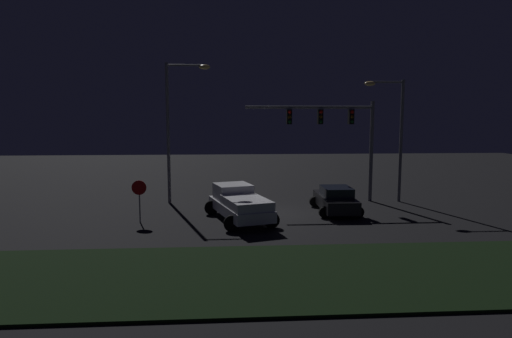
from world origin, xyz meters
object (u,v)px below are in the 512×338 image
pickup_truck (239,202)px  street_lamp_right (393,125)px  stop_sign (139,193)px  car_sedan (335,200)px  street_lamp_left (176,117)px  traffic_signal_gantry (335,126)px

pickup_truck → street_lamp_right: 11.69m
pickup_truck → street_lamp_right: size_ratio=0.73×
street_lamp_right → stop_sign: size_ratio=3.51×
pickup_truck → car_sedan: 5.85m
pickup_truck → stop_sign: (-5.15, -0.22, 0.56)m
car_sedan → street_lamp_left: (-9.40, 3.37, 4.78)m
traffic_signal_gantry → stop_sign: traffic_signal_gantry is taller
pickup_truck → street_lamp_right: (10.05, 4.47, 3.96)m
street_lamp_right → street_lamp_left: bearing=178.1°
car_sedan → street_lamp_right: 6.76m
traffic_signal_gantry → stop_sign: bearing=-156.5°
car_sedan → street_lamp_right: size_ratio=0.57×
street_lamp_left → stop_sign: (-1.39, -5.15, -3.95)m
street_lamp_right → car_sedan: bearing=-146.6°
car_sedan → traffic_signal_gantry: size_ratio=0.53×
car_sedan → traffic_signal_gantry: traffic_signal_gantry is taller
street_lamp_left → stop_sign: size_ratio=3.96×
pickup_truck → stop_sign: 5.19m
pickup_truck → car_sedan: bearing=-91.0°
car_sedan → stop_sign: bearing=100.5°
traffic_signal_gantry → stop_sign: 12.93m
street_lamp_left → street_lamp_right: bearing=-1.9°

